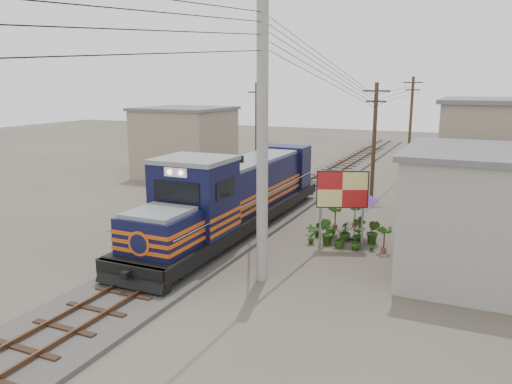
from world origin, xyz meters
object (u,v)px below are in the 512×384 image
at_px(market_umbrella, 356,195).
at_px(locomotive, 235,197).
at_px(billboard, 342,192).
at_px(vendor, 407,217).

bearing_deg(market_umbrella, locomotive, -168.37).
height_order(billboard, market_umbrella, billboard).
xyz_separation_m(locomotive, market_umbrella, (5.46, 1.12, 0.37)).
bearing_deg(vendor, billboard, 24.49).
height_order(billboard, vendor, billboard).
relative_size(billboard, vendor, 1.84).
bearing_deg(billboard, market_umbrella, 57.06).
bearing_deg(billboard, vendor, 29.90).
relative_size(locomotive, vendor, 8.65).
bearing_deg(billboard, locomotive, 155.69).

